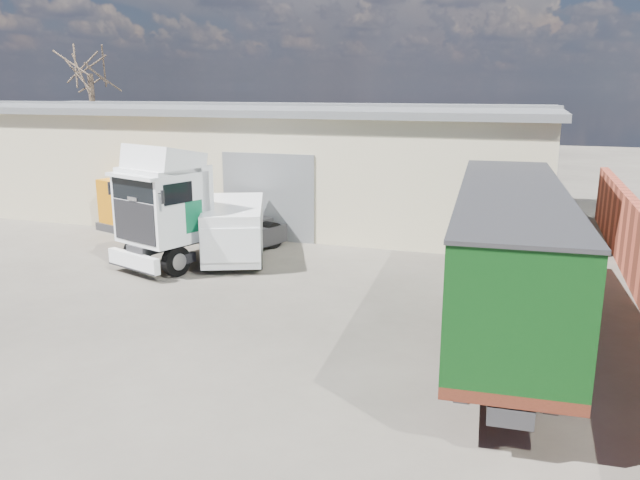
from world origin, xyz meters
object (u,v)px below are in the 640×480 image
(bare_tree, at_px, (89,58))
(panel_van, at_px, (234,231))
(orange_skip, at_px, (141,209))
(box_trailer, at_px, (508,247))
(tractor_unit, at_px, (181,214))

(bare_tree, height_order, panel_van, bare_tree)
(bare_tree, bearing_deg, orange_skip, -45.57)
(panel_van, bearing_deg, box_trailer, -47.60)
(panel_van, bearing_deg, tractor_unit, -164.81)
(tractor_unit, bearing_deg, box_trailer, 2.80)
(box_trailer, height_order, panel_van, box_trailer)
(tractor_unit, distance_m, box_trailer, 11.77)
(tractor_unit, xyz_separation_m, panel_van, (1.50, 1.15, -0.78))
(bare_tree, distance_m, orange_skip, 15.88)
(bare_tree, bearing_deg, panel_van, -39.36)
(box_trailer, distance_m, orange_skip, 17.41)
(box_trailer, xyz_separation_m, orange_skip, (-15.67, 7.45, -1.35))
(tractor_unit, xyz_separation_m, orange_skip, (-4.42, 4.01, -0.84))
(bare_tree, relative_size, box_trailer, 0.82)
(panel_van, bearing_deg, bare_tree, 118.26)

